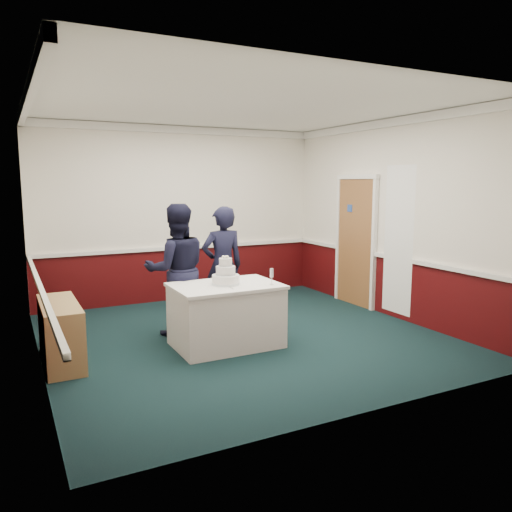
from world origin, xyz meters
name	(u,v)px	position (x,y,z in m)	size (l,w,h in m)	color
ground	(244,337)	(0.00, 0.00, 0.00)	(5.00, 5.00, 0.00)	black
room_shell	(230,188)	(0.08, 0.61, 1.97)	(5.00, 5.00, 3.00)	white
sideboard	(61,333)	(-2.28, 0.09, 0.35)	(0.41, 1.20, 0.70)	#AB8353
cake_table	(226,315)	(-0.36, -0.22, 0.40)	(1.32, 0.92, 0.79)	white
wedding_cake	(226,276)	(-0.36, -0.22, 0.90)	(0.35, 0.35, 0.36)	white
cake_knife	(230,287)	(-0.39, -0.42, 0.79)	(0.01, 0.22, 0.01)	silver
champagne_flute	(272,274)	(0.14, -0.50, 0.93)	(0.05, 0.05, 0.21)	silver
person_man	(177,270)	(-0.74, 0.53, 0.89)	(0.86, 0.67, 1.77)	black
person_woman	(223,266)	(-0.01, 0.69, 0.86)	(0.63, 0.41, 1.72)	black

